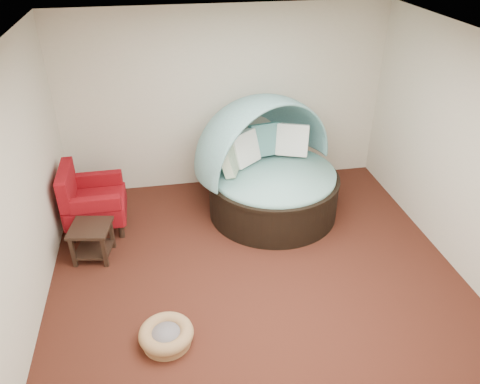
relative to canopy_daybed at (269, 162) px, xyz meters
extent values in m
plane|color=#4C1F15|center=(-0.49, -1.50, -0.80)|extent=(5.00, 5.00, 0.00)
plane|color=beige|center=(-0.49, 1.00, 0.60)|extent=(5.00, 0.00, 5.00)
plane|color=beige|center=(-0.49, -4.00, 0.60)|extent=(5.00, 0.00, 5.00)
plane|color=beige|center=(-2.99, -1.50, 0.60)|extent=(0.00, 5.00, 5.00)
plane|color=beige|center=(2.01, -1.50, 0.60)|extent=(0.00, 5.00, 5.00)
plane|color=white|center=(-0.49, -1.50, 2.00)|extent=(5.00, 5.00, 0.00)
cylinder|color=black|center=(0.05, -0.10, -0.52)|extent=(2.48, 2.48, 0.57)
cylinder|color=black|center=(0.05, -0.10, -0.21)|extent=(2.50, 2.50, 0.05)
cylinder|color=#8ED1C1|center=(0.05, -0.10, -0.17)|extent=(2.34, 2.34, 0.12)
cube|color=#3D6953|center=(-0.58, -0.02, 0.14)|extent=(0.42, 0.54, 0.50)
cube|color=white|center=(-0.33, 0.19, 0.14)|extent=(0.54, 0.51, 0.50)
cube|color=#58999A|center=(0.04, 0.44, 0.14)|extent=(0.52, 0.35, 0.50)
cube|color=white|center=(0.43, 0.36, 0.14)|extent=(0.54, 0.42, 0.50)
cylinder|color=#966D44|center=(-1.63, -2.32, -0.77)|extent=(0.58, 0.58, 0.06)
torus|color=#966D44|center=(-1.63, -2.32, -0.68)|extent=(0.65, 0.65, 0.15)
cylinder|color=slate|center=(-1.63, -2.32, -0.70)|extent=(0.39, 0.39, 0.09)
cylinder|color=black|center=(-2.81, -0.35, -0.71)|extent=(0.08, 0.08, 0.20)
cylinder|color=black|center=(-2.82, 0.31, -0.71)|extent=(0.08, 0.08, 0.20)
cylinder|color=black|center=(-2.15, -0.34, -0.71)|extent=(0.08, 0.08, 0.20)
cylinder|color=black|center=(-2.16, 0.32, -0.71)|extent=(0.08, 0.08, 0.20)
cube|color=maroon|center=(-2.49, -0.02, -0.47)|extent=(0.83, 0.83, 0.28)
cube|color=maroon|center=(-2.81, -0.02, -0.08)|extent=(0.16, 0.82, 0.48)
cube|color=maroon|center=(-2.43, -0.36, -0.23)|extent=(0.66, 0.14, 0.20)
cube|color=maroon|center=(-2.44, 0.33, -0.23)|extent=(0.66, 0.14, 0.20)
cube|color=black|center=(-2.49, -0.72, -0.35)|extent=(0.57, 0.57, 0.04)
cube|color=black|center=(-2.49, -0.72, -0.68)|extent=(0.50, 0.50, 0.03)
cube|color=black|center=(-2.71, -0.88, -0.59)|extent=(0.06, 0.06, 0.43)
cube|color=black|center=(-2.65, -0.49, -0.59)|extent=(0.06, 0.06, 0.43)
cube|color=black|center=(-2.33, -0.95, -0.59)|extent=(0.06, 0.06, 0.43)
cube|color=black|center=(-2.26, -0.56, -0.59)|extent=(0.06, 0.06, 0.43)
camera|label=1|loc=(-1.48, -5.80, 3.08)|focal=35.00mm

